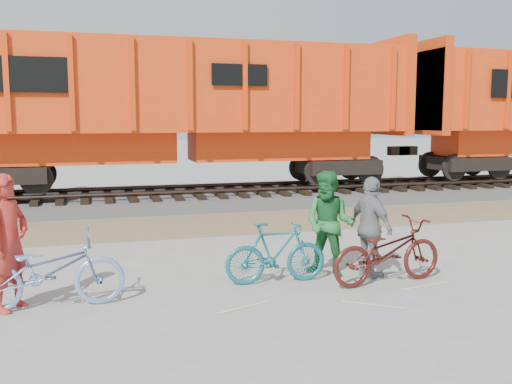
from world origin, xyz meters
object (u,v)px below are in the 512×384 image
person_woman (371,227)px  hopper_car_center (182,106)px  bicycle_maroon (387,251)px  person_solo (9,242)px  bicycle_blue (48,271)px  bicycle_teal (276,253)px  person_man (329,224)px

person_woman → hopper_car_center: bearing=-1.3°
hopper_car_center → person_woman: size_ratio=8.28×
bicycle_maroon → person_solo: bearing=79.7°
person_solo → hopper_car_center: bearing=7.2°
hopper_car_center → bicycle_blue: hopper_car_center is taller
bicycle_teal → person_woman: (1.61, -0.10, 0.35)m
person_solo → person_woman: person_solo is taller
bicycle_blue → person_solo: size_ratio=1.08×
bicycle_blue → bicycle_teal: bearing=-87.4°
person_man → person_woman: bearing=14.4°
bicycle_maroon → person_man: (-0.71, 0.70, 0.36)m
person_solo → bicycle_blue: bearing=-71.4°
bicycle_maroon → person_woman: size_ratio=1.18×
bicycle_blue → person_solo: person_solo is taller
bicycle_blue → bicycle_teal: size_ratio=1.24×
bicycle_teal → bicycle_maroon: 1.79m
bicycle_maroon → person_woman: bearing=6.6°
person_solo → person_woman: (5.53, 0.11, -0.10)m
person_solo → person_woman: size_ratio=1.12×
hopper_car_center → person_man: size_ratio=7.90×
hopper_car_center → person_man: bearing=-82.3°
bicycle_teal → person_solo: 3.95m
bicycle_blue → person_woman: bearing=-90.3°
bicycle_teal → person_woman: 1.65m
hopper_car_center → bicycle_blue: (-3.26, -9.09, -2.47)m
person_man → bicycle_teal: bearing=-127.9°
bicycle_teal → person_solo: (-3.92, -0.22, 0.45)m
bicycle_blue → hopper_car_center: bearing=-22.4°
bicycle_blue → person_woman: size_ratio=1.22×
hopper_car_center → bicycle_blue: size_ratio=6.80×
person_solo → person_man: (4.92, 0.42, -0.06)m
bicycle_teal → person_man: person_man is taller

